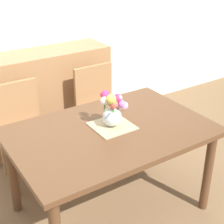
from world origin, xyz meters
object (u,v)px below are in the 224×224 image
at_px(flower_vase, 113,110).
at_px(dresser, 44,98).
at_px(dining_table, 110,140).
at_px(chair_left, 22,126).
at_px(chair_right, 99,105).

bearing_deg(flower_vase, dresser, 90.80).
distance_m(dining_table, chair_left, 0.93).
bearing_deg(dresser, chair_right, -52.67).
xyz_separation_m(chair_right, dresser, (-0.38, 0.50, -0.02)).
bearing_deg(flower_vase, chair_right, 65.70).
distance_m(dresser, flower_vase, 1.36).
distance_m(chair_right, flower_vase, 0.95).
bearing_deg(dining_table, chair_right, 64.19).
distance_m(chair_left, chair_right, 0.80).
bearing_deg(chair_right, chair_left, 0.00).
bearing_deg(chair_right, flower_vase, 65.70).
bearing_deg(chair_right, dining_table, 64.19).
relative_size(chair_left, chair_right, 1.00).
xyz_separation_m(chair_left, dresser, (0.42, 0.50, -0.02)).
height_order(chair_left, flower_vase, flower_vase).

